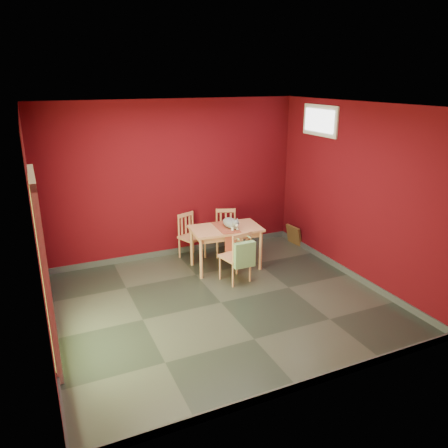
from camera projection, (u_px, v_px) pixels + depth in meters
name	position (u px, v px, depth m)	size (l,w,h in m)	color
ground	(221.00, 302.00, 6.17)	(4.50, 4.50, 0.00)	#2D342D
room_shell	(221.00, 299.00, 6.15)	(4.50, 4.50, 4.50)	#540810
doorway	(43.00, 267.00, 4.59)	(0.06, 1.01, 2.13)	#B7D838
window	(320.00, 121.00, 7.15)	(0.05, 0.90, 0.50)	white
outlet_plate	(255.00, 226.00, 8.41)	(0.08, 0.01, 0.12)	silver
dining_table	(226.00, 233.00, 7.12)	(1.18, 0.75, 0.70)	tan
table_runner	(229.00, 232.00, 7.02)	(0.36, 0.66, 0.32)	#9D412D
chair_far_left	(191.00, 235.00, 7.61)	(0.48, 0.48, 0.79)	tan
chair_far_right	(226.00, 232.00, 7.75)	(0.49, 0.49, 0.81)	tan
chair_near	(237.00, 256.00, 6.68)	(0.46, 0.46, 0.83)	tan
tote_bag	(244.00, 255.00, 6.48)	(0.33, 0.19, 0.46)	#7AAA70
cat	(231.00, 221.00, 7.06)	(0.23, 0.43, 0.22)	slate
picture_frame	(294.00, 235.00, 8.28)	(0.16, 0.37, 0.36)	brown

